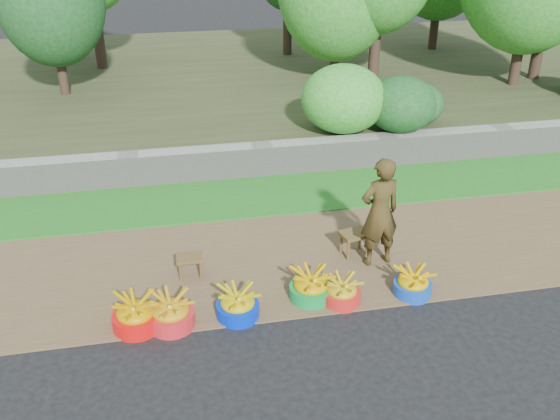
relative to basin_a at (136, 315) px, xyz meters
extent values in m
plane|color=black|center=(2.11, -0.20, -0.18)|extent=(120.00, 120.00, 0.00)
cube|color=brown|center=(2.11, 1.05, -0.17)|extent=(80.00, 2.50, 0.02)
cube|color=#247220|center=(2.11, 3.05, -0.16)|extent=(80.00, 1.50, 0.04)
cube|color=gray|center=(2.11, 3.90, 0.10)|extent=(80.00, 0.35, 0.55)
cube|color=#383F22|center=(2.11, 8.80, 0.07)|extent=(80.00, 10.00, 0.50)
cylinder|color=#302219|center=(4.47, 7.81, 0.96)|extent=(0.19, 0.19, 1.27)
cylinder|color=#302219|center=(8.28, 6.57, 1.17)|extent=(0.23, 0.23, 1.69)
cylinder|color=#302219|center=(5.28, 7.42, 1.24)|extent=(0.24, 0.24, 1.84)
cylinder|color=#302219|center=(3.91, 10.34, 1.14)|extent=(0.23, 0.23, 1.65)
cylinder|color=#302219|center=(7.93, 10.18, 1.15)|extent=(0.23, 0.23, 1.66)
cylinder|color=#302219|center=(-1.47, 7.75, 0.97)|extent=(0.20, 0.20, 1.30)
cylinder|color=#302219|center=(-0.81, 9.87, 1.29)|extent=(0.25, 0.25, 1.93)
cylinder|color=#302219|center=(9.00, 6.94, 1.26)|extent=(0.25, 0.25, 1.89)
cylinder|color=#302219|center=(-1.64, 10.78, 1.15)|extent=(0.23, 0.23, 1.67)
ellipsoid|color=#1C5020|center=(4.68, 4.21, 0.82)|extent=(1.24, 1.24, 0.99)
ellipsoid|color=#1C5020|center=(5.10, 4.49, 0.71)|extent=(0.98, 0.98, 0.78)
ellipsoid|color=green|center=(3.67, 4.40, 0.92)|extent=(1.51, 1.51, 1.21)
cylinder|color=red|center=(0.00, 0.00, -0.08)|extent=(0.54, 0.54, 0.19)
ellipsoid|color=#B18300|center=(0.00, 0.00, 0.07)|extent=(0.47, 0.47, 0.31)
cylinder|color=red|center=(0.39, -0.04, -0.08)|extent=(0.53, 0.53, 0.19)
ellipsoid|color=#AF7F0E|center=(0.39, -0.04, 0.07)|extent=(0.47, 0.47, 0.30)
cylinder|color=#0027D4|center=(1.14, -0.02, -0.09)|extent=(0.50, 0.50, 0.18)
ellipsoid|color=#B09B07|center=(1.14, -0.02, 0.05)|extent=(0.44, 0.44, 0.28)
cylinder|color=#0D8A38|center=(2.05, 0.16, -0.09)|extent=(0.52, 0.52, 0.19)
ellipsoid|color=#BE9001|center=(2.05, 0.16, 0.06)|extent=(0.46, 0.46, 0.30)
cylinder|color=red|center=(2.39, 0.01, -0.10)|extent=(0.46, 0.46, 0.16)
ellipsoid|color=#AF9114|center=(2.39, 0.01, 0.03)|extent=(0.40, 0.40, 0.26)
cylinder|color=#1143B6|center=(3.28, 0.00, -0.10)|extent=(0.47, 0.47, 0.17)
ellipsoid|color=#CD9600|center=(3.28, 0.00, 0.04)|extent=(0.41, 0.41, 0.27)
cube|color=brown|center=(0.67, 0.91, 0.11)|extent=(0.34, 0.26, 0.04)
cylinder|color=brown|center=(0.54, 0.83, -0.03)|extent=(0.04, 0.04, 0.25)
cylinder|color=brown|center=(0.79, 0.82, -0.03)|extent=(0.04, 0.04, 0.25)
cylinder|color=brown|center=(0.54, 1.00, -0.03)|extent=(0.04, 0.04, 0.25)
cylinder|color=brown|center=(0.79, 1.00, -0.03)|extent=(0.04, 0.04, 0.25)
cube|color=brown|center=(2.86, 1.02, 0.15)|extent=(0.43, 0.36, 0.04)
cylinder|color=brown|center=(2.74, 0.89, -0.02)|extent=(0.04, 0.04, 0.29)
cylinder|color=brown|center=(3.02, 0.95, -0.02)|extent=(0.04, 0.04, 0.29)
cylinder|color=brown|center=(2.70, 1.09, -0.02)|extent=(0.04, 0.04, 0.29)
cylinder|color=brown|center=(2.98, 1.15, -0.02)|extent=(0.04, 0.04, 0.29)
imported|color=black|center=(3.09, 0.77, 0.58)|extent=(0.59, 0.44, 1.48)
camera|label=1|loc=(0.47, -5.83, 4.23)|focal=40.00mm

